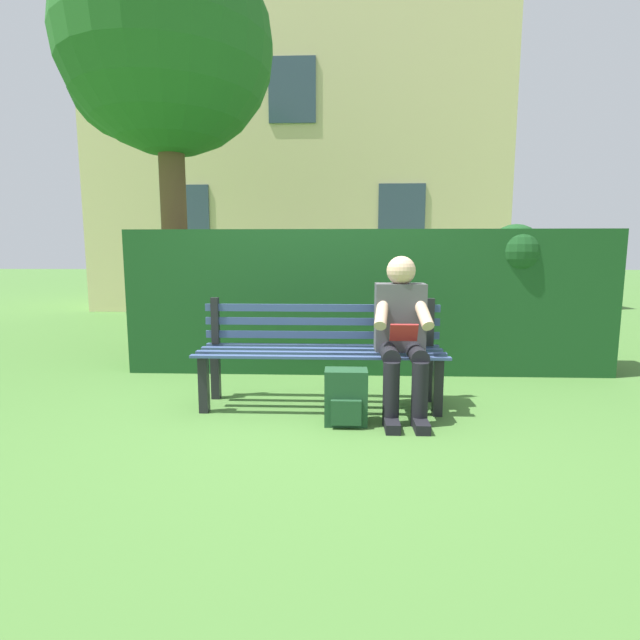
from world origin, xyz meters
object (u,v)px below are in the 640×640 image
(backpack, at_px, (346,398))
(person_seated, at_px, (401,331))
(tree, at_px, (160,55))
(park_bench, at_px, (321,349))

(backpack, bearing_deg, person_seated, -145.72)
(person_seated, height_order, tree, tree)
(park_bench, distance_m, backpack, 0.56)
(park_bench, xyz_separation_m, person_seated, (-0.61, 0.18, 0.18))
(person_seated, bearing_deg, backpack, 34.28)
(tree, bearing_deg, backpack, 128.44)
(person_seated, height_order, backpack, person_seated)
(park_bench, relative_size, person_seated, 1.62)
(park_bench, distance_m, person_seated, 0.66)
(tree, bearing_deg, person_seated, 136.27)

